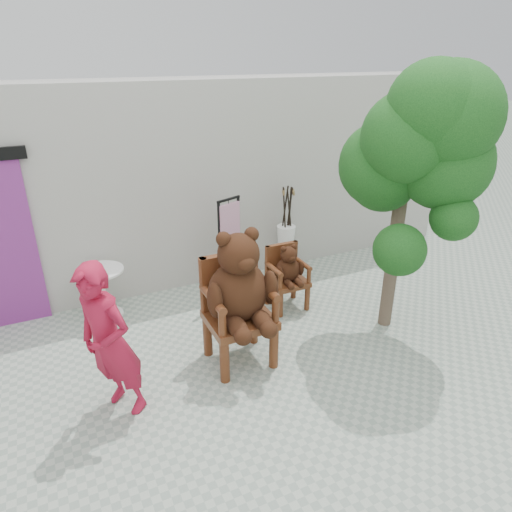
# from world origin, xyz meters

# --- Properties ---
(ground_plane) EXTENTS (60.00, 60.00, 0.00)m
(ground_plane) POSITION_xyz_m (0.00, 0.00, 0.00)
(ground_plane) COLOR #97A291
(ground_plane) RESTS_ON ground
(back_wall) EXTENTS (9.00, 1.00, 3.00)m
(back_wall) POSITION_xyz_m (0.00, 3.10, 1.50)
(back_wall) COLOR #AEABA3
(back_wall) RESTS_ON ground
(chair_big) EXTENTS (0.81, 0.86, 1.65)m
(chair_big) POSITION_xyz_m (-0.44, 0.53, 0.92)
(chair_big) COLOR #48220F
(chair_big) RESTS_ON ground
(chair_small) EXTENTS (0.51, 0.51, 0.95)m
(chair_small) POSITION_xyz_m (0.66, 1.39, 0.56)
(chair_small) COLOR #48220F
(chair_small) RESTS_ON ground
(person) EXTENTS (0.69, 0.74, 1.69)m
(person) POSITION_xyz_m (-1.88, 0.25, 0.85)
(person) COLOR #A21330
(person) RESTS_ON ground
(cafe_table) EXTENTS (0.60, 0.60, 0.70)m
(cafe_table) POSITION_xyz_m (-1.71, 2.22, 0.44)
(cafe_table) COLOR white
(cafe_table) RESTS_ON ground
(display_stand) EXTENTS (0.54, 0.48, 1.51)m
(display_stand) POSITION_xyz_m (0.06, 2.00, 0.58)
(display_stand) COLOR black
(display_stand) RESTS_ON ground
(stool_bucket) EXTENTS (0.32, 0.32, 1.45)m
(stool_bucket) POSITION_xyz_m (1.17, 2.35, 0.64)
(stool_bucket) COLOR white
(stool_bucket) RESTS_ON ground
(tree) EXTENTS (1.50, 1.61, 3.31)m
(tree) POSITION_xyz_m (1.65, 0.25, 2.38)
(tree) COLOR #453629
(tree) RESTS_ON ground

